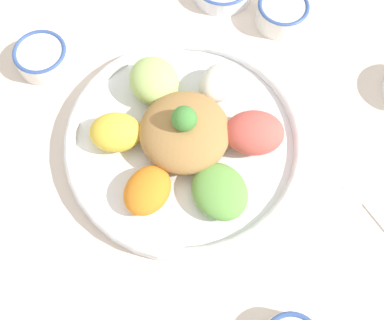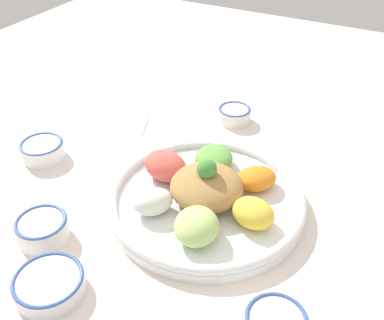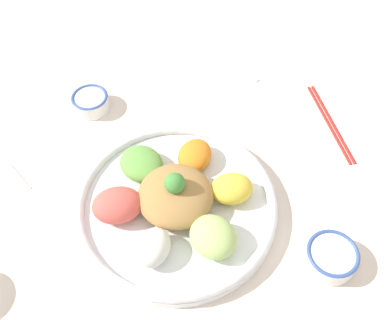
{
  "view_description": "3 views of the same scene",
  "coord_description": "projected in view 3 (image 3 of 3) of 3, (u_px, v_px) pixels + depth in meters",
  "views": [
    {
      "loc": [
        0.02,
        0.3,
        0.69
      ],
      "look_at": [
        -0.03,
        0.04,
        0.05
      ],
      "focal_mm": 42.0,
      "sensor_mm": 36.0,
      "label": 1
    },
    {
      "loc": [
        0.26,
        -0.63,
        0.62
      ],
      "look_at": [
        -0.07,
        0.0,
        0.09
      ],
      "focal_mm": 42.0,
      "sensor_mm": 36.0,
      "label": 2
    },
    {
      "loc": [
        -0.18,
        -0.45,
        0.78
      ],
      "look_at": [
        0.02,
        0.02,
        0.1
      ],
      "focal_mm": 42.0,
      "sensor_mm": 36.0,
      "label": 3
    }
  ],
  "objects": [
    {
      "name": "rice_bowl_blue",
      "position": [
        91.0,
        101.0,
        1.05
      ],
      "size": [
        0.09,
        0.09,
        0.04
      ],
      "color": "white",
      "rests_on": "ground_plane"
    },
    {
      "name": "rice_bowl_plain",
      "position": [
        331.0,
        257.0,
        0.82
      ],
      "size": [
        0.1,
        0.1,
        0.04
      ],
      "color": "white",
      "rests_on": "ground_plane"
    },
    {
      "name": "ground_plane",
      "position": [
        189.0,
        200.0,
        0.91
      ],
      "size": [
        2.4,
        2.4,
        0.0
      ],
      "primitive_type": "plane",
      "color": "silver"
    },
    {
      "name": "salad_platter",
      "position": [
        175.0,
        203.0,
        0.88
      ],
      "size": [
        0.4,
        0.4,
        0.12
      ],
      "color": "white",
      "rests_on": "ground_plane"
    },
    {
      "name": "chopsticks_pair_near",
      "position": [
        331.0,
        122.0,
        1.04
      ],
      "size": [
        0.06,
        0.24,
        0.01
      ],
      "rotation": [
        0.0,
        0.0,
        1.41
      ],
      "color": "red",
      "rests_on": "ground_plane"
    },
    {
      "name": "serving_spoon_extra",
      "position": [
        28.0,
        190.0,
        0.93
      ],
      "size": [
        0.08,
        0.14,
        0.01
      ],
      "rotation": [
        0.0,
        0.0,
        1.94
      ],
      "color": "white",
      "rests_on": "ground_plane"
    },
    {
      "name": "serving_spoon_main",
      "position": [
        231.0,
        66.0,
        1.15
      ],
      "size": [
        0.08,
        0.13,
        0.01
      ],
      "rotation": [
        0.0,
        0.0,
        5.2
      ],
      "color": "white",
      "rests_on": "ground_plane"
    }
  ]
}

